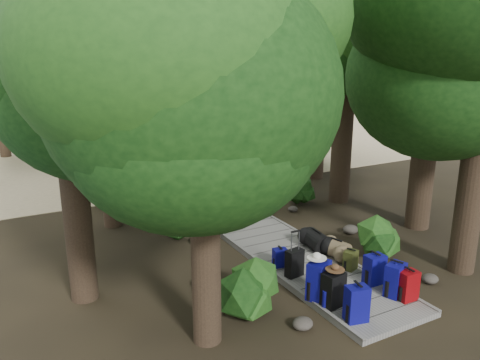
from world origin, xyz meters
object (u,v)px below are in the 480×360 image
backpack_left_c (319,278)px  suitcase_on_boardwalk (294,263)px  duffel_right_khaki (336,249)px  duffel_right_black (317,241)px  backpack_right_a (408,284)px  lone_suitcase_on_sand (177,166)px  backpack_left_a (357,302)px  backpack_left_b (333,288)px  backpack_right_c (375,268)px  backpack_right_b (395,278)px  backpack_right_d (351,259)px  kayak (81,169)px  sun_lounger (213,151)px  backpack_left_d (280,257)px

backpack_left_c → suitcase_on_boardwalk: size_ratio=1.42×
duffel_right_khaki → duffel_right_black: bearing=89.4°
backpack_right_a → lone_suitcase_on_sand: bearing=92.7°
backpack_left_a → backpack_left_b: (-0.05, 0.62, 0.01)m
backpack_right_c → duffel_right_khaki: backpack_right_c is taller
backpack_right_b → duffel_right_black: bearing=70.2°
backpack_right_c → backpack_right_d: size_ratio=1.44×
backpack_right_a → backpack_left_b: bearing=161.8°
lone_suitcase_on_sand → kayak: lone_suitcase_on_sand is taller
kayak → backpack_left_a: bearing=-80.6°
backpack_right_c → suitcase_on_boardwalk: 1.71m
suitcase_on_boardwalk → sun_lounger: suitcase_on_boardwalk is taller
backpack_left_d → lone_suitcase_on_sand: size_ratio=0.73×
lone_suitcase_on_sand → sun_lounger: 3.47m
kayak → duffel_right_khaki: bearing=-71.9°
backpack_left_d → duffel_right_khaki: size_ratio=0.74×
backpack_left_a → lone_suitcase_on_sand: 12.22m
backpack_right_a → sun_lounger: (2.38, 14.27, -0.15)m
backpack_right_b → suitcase_on_boardwalk: bearing=108.4°
backpack_left_d → sun_lounger: (3.81, 11.78, -0.05)m
backpack_right_c → backpack_right_d: backpack_right_c is taller
kayak → backpack_left_b: bearing=-80.3°
backpack_right_c → suitcase_on_boardwalk: bearing=142.1°
backpack_left_a → kayak: bearing=112.0°
backpack_right_c → lone_suitcase_on_sand: backpack_right_c is taller
backpack_right_c → backpack_right_b: bearing=-88.6°
backpack_right_c → duffel_right_black: backpack_right_c is taller
backpack_left_c → duffel_right_black: size_ratio=1.16×
backpack_left_b → duffel_right_black: 2.71m
backpack_left_d → lone_suitcase_on_sand: bearing=94.8°
suitcase_on_boardwalk → backpack_left_c: bearing=-106.7°
backpack_left_d → lone_suitcase_on_sand: lone_suitcase_on_sand is taller
backpack_right_d → duffel_right_black: bearing=69.0°
backpack_left_a → backpack_left_c: (-0.12, 1.00, 0.06)m
backpack_right_b → sun_lounger: bearing=60.3°
backpack_right_d → sun_lounger: backpack_right_d is taller
backpack_right_c → backpack_left_d: bearing=130.7°
backpack_left_c → backpack_right_b: size_ratio=1.14×
suitcase_on_boardwalk → lone_suitcase_on_sand: bearing=74.5°
backpack_left_b → lone_suitcase_on_sand: backpack_left_b is taller
kayak → backpack_right_a: bearing=-74.9°
backpack_right_b → backpack_right_a: bearing=-89.0°
backpack_left_d → suitcase_on_boardwalk: (0.02, -0.56, 0.07)m
backpack_right_a → duffel_right_khaki: size_ratio=1.05×
duffel_right_black → backpack_left_b: bearing=-113.7°
backpack_right_c → lone_suitcase_on_sand: 11.23m
backpack_left_a → backpack_left_b: backpack_left_b is taller
backpack_right_b → kayak: 14.26m
backpack_right_c → backpack_right_d: bearing=90.8°
backpack_right_a → backpack_left_c: bearing=151.0°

